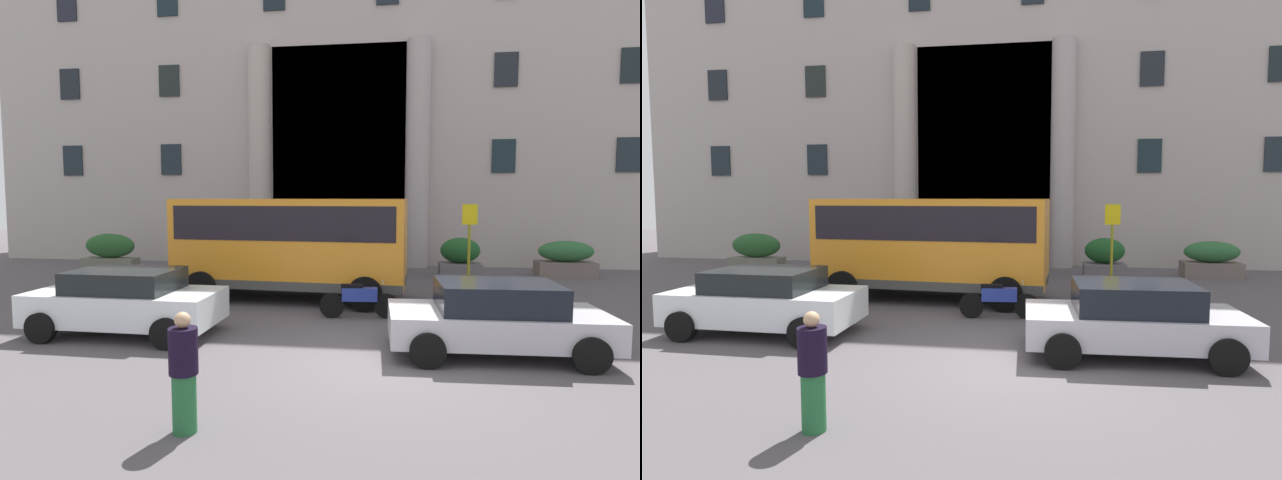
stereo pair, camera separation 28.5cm
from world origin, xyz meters
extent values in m
cube|color=#544D52|center=(0.00, 0.00, -0.06)|extent=(80.00, 64.00, 0.12)
cube|color=#B1A49D|center=(0.00, 17.50, 10.32)|extent=(35.35, 9.00, 20.63)
cube|color=black|center=(-2.02, 13.06, 4.61)|extent=(5.64, 0.12, 9.21)
cylinder|color=#B5A79D|center=(-5.32, 12.75, 4.61)|extent=(0.97, 0.97, 9.21)
cylinder|color=#B0A1A0|center=(1.29, 12.75, 4.61)|extent=(0.97, 0.97, 9.21)
cube|color=black|center=(-14.14, 12.96, 4.54)|extent=(0.92, 0.08, 1.34)
cube|color=black|center=(-9.43, 12.96, 4.54)|extent=(0.92, 0.08, 1.34)
cube|color=black|center=(4.71, 12.96, 4.54)|extent=(0.92, 0.08, 1.34)
cube|color=#1B242B|center=(9.43, 12.96, 4.54)|extent=(0.92, 0.08, 1.34)
cube|color=black|center=(-14.14, 12.96, 7.94)|extent=(0.92, 0.08, 1.34)
cube|color=black|center=(-9.43, 12.96, 7.94)|extent=(0.92, 0.08, 1.34)
cube|color=black|center=(4.71, 12.96, 7.94)|extent=(0.92, 0.08, 1.34)
cube|color=black|center=(9.43, 12.96, 7.94)|extent=(0.92, 0.08, 1.34)
cube|color=black|center=(-14.14, 12.96, 11.35)|extent=(0.92, 0.08, 1.34)
cube|color=black|center=(-9.43, 12.96, 11.35)|extent=(0.92, 0.08, 1.34)
cube|color=orange|center=(-2.51, 5.50, 1.65)|extent=(6.51, 2.82, 2.40)
cube|color=black|center=(-2.51, 5.50, 2.22)|extent=(6.13, 2.83, 0.91)
cube|color=black|center=(0.61, 5.31, 2.02)|extent=(0.18, 2.05, 1.14)
cube|color=#444441|center=(-2.51, 5.50, 0.57)|extent=(6.51, 2.86, 0.24)
cylinder|color=black|center=(-0.21, 6.58, 0.45)|extent=(0.92, 0.33, 0.90)
cylinder|color=black|center=(-0.36, 4.15, 0.45)|extent=(0.92, 0.33, 0.90)
cylinder|color=black|center=(-4.66, 6.85, 0.45)|extent=(0.92, 0.33, 0.90)
cylinder|color=black|center=(-4.81, 4.42, 0.45)|extent=(0.92, 0.33, 0.90)
cylinder|color=olive|center=(2.57, 6.92, 1.32)|extent=(0.08, 0.08, 2.64)
cube|color=yellow|center=(2.57, 6.89, 2.39)|extent=(0.44, 0.03, 0.60)
cube|color=#6C5E58|center=(6.53, 10.76, 0.28)|extent=(2.00, 0.90, 0.56)
ellipsoid|color=#2B5F33|center=(6.53, 10.76, 0.94)|extent=(1.92, 0.81, 0.76)
cube|color=slate|center=(2.74, 10.21, 0.26)|extent=(1.47, 0.99, 0.51)
ellipsoid|color=#1C4E22|center=(2.74, 10.21, 0.97)|extent=(1.41, 0.89, 0.92)
cube|color=#6A6B5B|center=(-10.85, 10.20, 0.24)|extent=(2.15, 0.73, 0.47)
ellipsoid|color=#265427|center=(-10.85, 10.20, 0.96)|extent=(2.07, 0.66, 0.96)
cube|color=slate|center=(-2.14, 10.38, 0.27)|extent=(1.88, 0.70, 0.54)
ellipsoid|color=#204A29|center=(-2.14, 10.38, 1.04)|extent=(1.80, 0.63, 1.00)
cube|color=#B6B2BA|center=(2.22, 0.95, 0.55)|extent=(3.97, 1.96, 0.56)
cube|color=black|center=(2.22, 0.95, 1.09)|extent=(2.17, 1.67, 0.53)
cylinder|color=black|center=(3.52, 1.90, 0.31)|extent=(0.63, 0.22, 0.62)
cylinder|color=black|center=(3.59, 0.09, 0.31)|extent=(0.63, 0.22, 0.62)
cylinder|color=black|center=(0.86, 1.80, 0.31)|extent=(0.63, 0.22, 0.62)
cylinder|color=black|center=(0.93, -0.01, 0.31)|extent=(0.63, 0.22, 0.62)
cube|color=silver|center=(-5.26, 1.31, 0.60)|extent=(3.95, 1.89, 0.66)
cube|color=black|center=(-5.26, 1.31, 1.16)|extent=(2.15, 1.64, 0.45)
cylinder|color=black|center=(-3.91, 2.19, 0.31)|extent=(0.62, 0.21, 0.62)
cylinder|color=black|center=(-3.95, 0.37, 0.31)|extent=(0.62, 0.21, 0.62)
cylinder|color=black|center=(-6.57, 2.24, 0.31)|extent=(0.62, 0.21, 0.62)
cylinder|color=black|center=(-6.61, 0.42, 0.31)|extent=(0.62, 0.21, 0.62)
cylinder|color=black|center=(3.72, 2.92, 0.30)|extent=(0.61, 0.24, 0.60)
cylinder|color=black|center=(2.39, 3.25, 0.30)|extent=(0.61, 0.26, 0.60)
cube|color=silver|center=(3.06, 3.09, 0.58)|extent=(0.91, 0.44, 0.32)
cube|color=black|center=(2.88, 3.13, 0.76)|extent=(0.55, 0.32, 0.12)
cylinder|color=#A5A5A8|center=(3.61, 2.95, 0.88)|extent=(0.16, 0.54, 0.03)
cylinder|color=black|center=(0.20, 3.48, 0.30)|extent=(0.61, 0.15, 0.60)
cylinder|color=black|center=(-1.11, 3.36, 0.30)|extent=(0.61, 0.17, 0.60)
cube|color=#243595|center=(-0.45, 3.42, 0.58)|extent=(0.86, 0.31, 0.32)
cube|color=black|center=(-0.63, 3.40, 0.76)|extent=(0.54, 0.25, 0.12)
cylinder|color=#A5A5A8|center=(0.10, 3.47, 0.88)|extent=(0.08, 0.55, 0.03)
cylinder|color=black|center=(-5.46, 3.57, 0.30)|extent=(0.60, 0.26, 0.60)
cylinder|color=black|center=(-6.89, 3.16, 0.30)|extent=(0.61, 0.28, 0.60)
cube|color=#BCAFB8|center=(-6.17, 3.37, 0.58)|extent=(0.98, 0.49, 0.32)
cube|color=black|center=(-6.35, 3.32, 0.76)|extent=(0.55, 0.33, 0.12)
cylinder|color=#A5A5A8|center=(-5.57, 3.54, 0.88)|extent=(0.18, 0.54, 0.03)
cylinder|color=#246336|center=(-2.21, -2.86, 0.37)|extent=(0.30, 0.30, 0.75)
cylinder|color=black|center=(-2.21, -2.86, 1.03)|extent=(0.36, 0.36, 0.57)
sphere|color=tan|center=(-2.21, -2.86, 1.42)|extent=(0.20, 0.20, 0.20)
camera|label=1|loc=(0.32, -8.68, 2.93)|focal=28.70mm
camera|label=2|loc=(0.60, -8.64, 2.93)|focal=28.70mm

